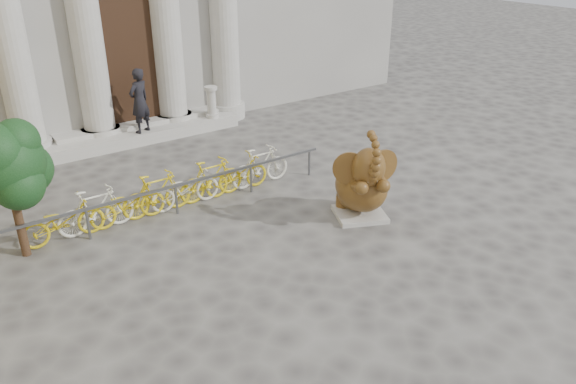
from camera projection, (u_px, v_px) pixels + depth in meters
ground at (342, 279)px, 10.48m from camera, size 80.00×80.00×0.00m
entrance_steps at (144, 133)px, 17.33m from camera, size 6.00×1.20×0.36m
elephant_statue at (362, 185)px, 12.39m from camera, size 1.49×1.73×2.18m
bike_rack at (170, 190)px, 12.84m from camera, size 8.00×0.53×1.00m
tree at (8, 164)px, 10.43m from camera, size 1.63×1.48×2.82m
pedestrian at (139, 101)px, 16.49m from camera, size 0.83×0.71×1.92m
balustrade_post at (212, 103)px, 17.99m from camera, size 0.41×0.41×1.01m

